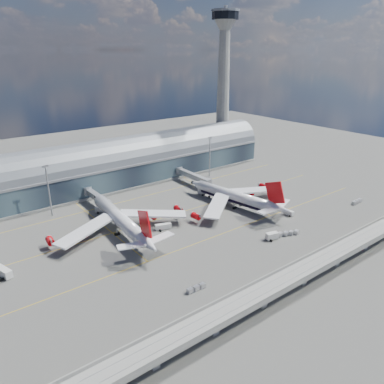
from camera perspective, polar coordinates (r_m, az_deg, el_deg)
ground at (r=171.23m, az=1.59°, el=-5.45°), size 500.00×500.00×0.00m
taxi_lines at (r=187.28m, az=-2.66°, el=-3.07°), size 200.00×80.12×0.01m
terminal at (r=228.89m, az=-10.75°, el=4.10°), size 200.00×30.00×28.00m
control_tower at (r=272.97m, az=4.79°, el=15.69°), size 19.00×19.00×103.00m
guideway at (r=135.90m, az=16.62°, el=-11.41°), size 220.00×8.50×7.20m
floodlight_mast_left at (r=190.74m, az=-21.01°, el=0.37°), size 3.00×0.70×25.70m
floodlight_mast_right at (r=236.12m, az=2.71°, el=5.54°), size 3.00×0.70×25.70m
airliner_left at (r=167.59m, az=-10.72°, el=-4.25°), size 63.44×66.68×20.31m
airliner_right at (r=193.56m, az=6.60°, el=-0.73°), size 59.34×62.08×19.74m
jet_bridge_left at (r=198.68m, az=-14.38°, el=-0.68°), size 4.40×28.00×7.25m
jet_bridge_right at (r=225.25m, az=-0.11°, el=2.56°), size 4.40×32.00×7.25m
service_truck_0 at (r=151.97m, az=-26.77°, el=-10.86°), size 4.73×8.22×3.24m
service_truck_1 at (r=164.05m, az=12.09°, el=-6.58°), size 5.79×3.72×3.10m
service_truck_2 at (r=169.65m, az=-4.40°, el=-5.26°), size 7.47×4.10×2.60m
service_truck_3 at (r=189.21m, az=14.49°, el=-3.07°), size 2.40×5.29×2.50m
service_truck_4 at (r=209.33m, az=1.60°, el=0.00°), size 3.62×5.23×2.77m
service_truck_5 at (r=192.28m, az=-13.83°, el=-2.62°), size 5.48×3.68×2.47m
cargo_train_0 at (r=129.80m, az=0.64°, el=-14.44°), size 7.41×1.95×1.64m
cargo_train_1 at (r=169.45m, az=14.47°, el=-6.12°), size 10.13×5.34×1.71m
cargo_train_2 at (r=215.53m, az=23.83°, el=-1.36°), size 8.07×1.91×1.80m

